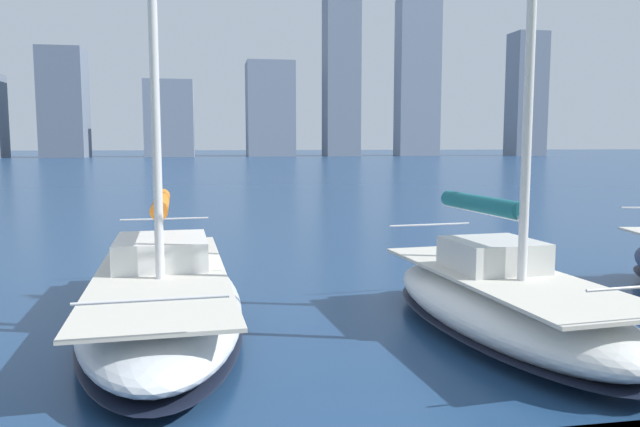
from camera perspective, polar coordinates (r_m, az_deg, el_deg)
city_skyline at (r=163.47m, az=-8.46°, el=10.69°), size 175.16×21.49×41.38m
sailboat_teal at (r=11.80m, az=16.40°, el=-7.53°), size 3.19×7.20×10.17m
sailboat_orange at (r=12.31m, az=-14.25°, el=-7.05°), size 3.33×9.38×11.98m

